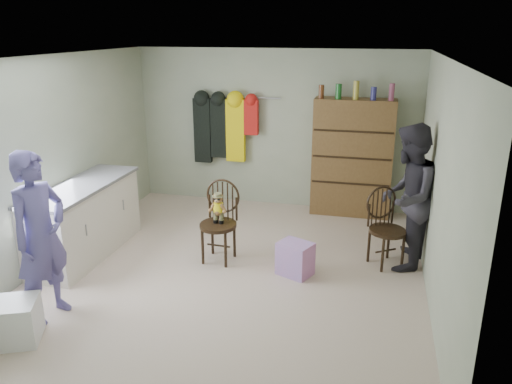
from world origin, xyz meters
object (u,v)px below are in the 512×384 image
(counter, at_px, (85,219))
(chair_front, at_px, (220,216))
(dresser, at_px, (352,157))
(chair_far, at_px, (385,224))

(counter, bearing_deg, chair_front, 8.69)
(dresser, bearing_deg, chair_front, -126.02)
(counter, distance_m, chair_front, 1.74)
(dresser, bearing_deg, chair_far, -72.86)
(counter, bearing_deg, chair_far, 9.51)
(counter, xyz_separation_m, chair_far, (3.72, 0.62, 0.05))
(counter, distance_m, chair_far, 3.77)
(chair_front, xyz_separation_m, dresser, (1.48, 2.04, 0.33))
(chair_front, height_order, chair_far, chair_front)
(chair_front, relative_size, dresser, 0.49)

